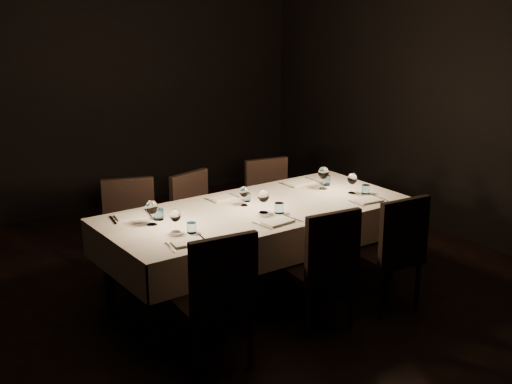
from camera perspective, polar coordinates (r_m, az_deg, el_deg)
room at (r=5.55m, az=-0.00°, el=5.94°), size 5.01×6.01×3.01m
dining_table at (r=5.75m, az=-0.00°, el=-2.04°), size 2.52×1.12×0.76m
chair_near_left at (r=4.73m, az=-3.20°, el=-8.23°), size 0.52×0.52×0.99m
place_setting_near_left at (r=5.13m, az=-5.89°, el=-2.76°), size 0.33×0.40×0.18m
chair_near_center at (r=5.30m, az=5.44°, el=-5.67°), size 0.50×0.50×0.95m
place_setting_near_center at (r=5.54m, az=1.23°, el=-1.17°), size 0.35×0.41×0.19m
chair_near_right at (r=5.67m, az=10.91°, el=-4.39°), size 0.49×0.49×0.95m
place_setting_near_right at (r=6.11m, az=8.34°, el=0.33°), size 0.32×0.40×0.18m
chair_far_left at (r=6.13m, az=-10.02°, el=-2.86°), size 0.57×0.57×0.92m
place_setting_far_left at (r=5.47m, az=-8.72°, el=-1.58°), size 0.37×0.41×0.19m
chair_far_center at (r=6.38m, az=-4.70°, el=-2.02°), size 0.51×0.51×0.89m
place_setting_far_center at (r=5.87m, az=-1.45°, el=-0.25°), size 0.29×0.39×0.16m
chair_far_right at (r=6.79m, az=1.17°, el=-0.77°), size 0.51×0.51×0.89m
place_setting_far_right at (r=6.35m, az=4.89°, el=1.14°), size 0.36×0.42×0.20m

